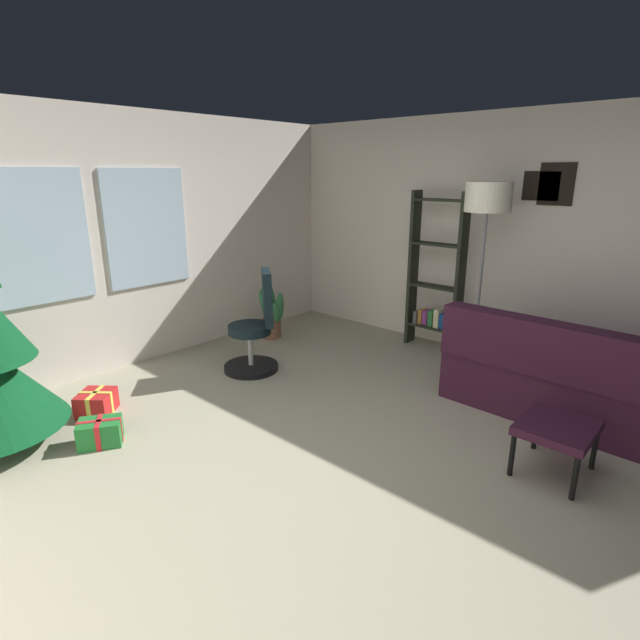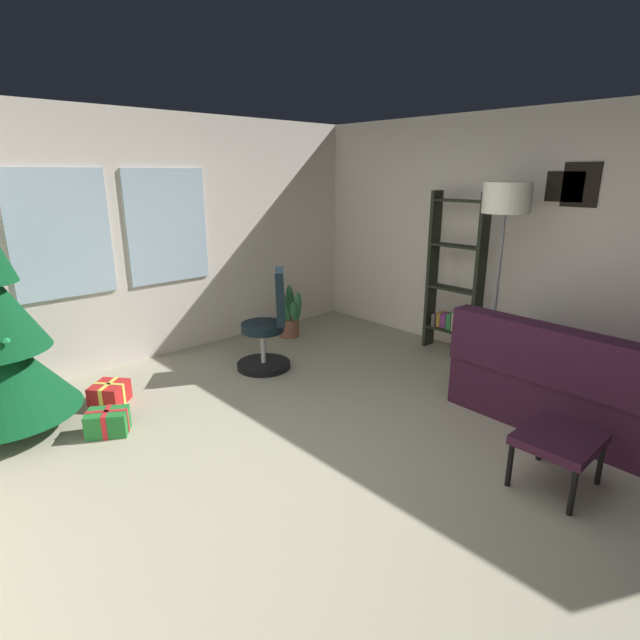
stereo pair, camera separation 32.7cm
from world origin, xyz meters
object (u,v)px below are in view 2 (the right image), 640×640
Objects in this scene: gift_box_red at (110,394)px; couch at (591,385)px; floor_lamp at (506,208)px; potted_plant at (289,315)px; footstool at (559,442)px; gift_box_green at (108,422)px; bookshelf at (455,284)px; office_chair at (269,331)px.

couch is at bearing -46.62° from gift_box_red.
floor_lamp is (0.26, 1.04, 1.36)m from couch.
floor_lamp is 2.87× the size of potted_plant.
footstool is 1.30× the size of gift_box_red.
couch reaches higher than potted_plant.
footstool is 3.63m from gift_box_red.
potted_plant reaches higher than gift_box_green.
potted_plant reaches higher than footstool.
potted_plant is (-0.47, 3.36, -0.02)m from couch.
couch reaches higher than footstool.
footstool is 0.29× the size of bookshelf.
office_chair reaches higher than couch.
floor_lamp reaches higher than office_chair.
gift_box_green is (-3.04, 2.47, -0.21)m from couch.
gift_box_green is (-0.21, -0.52, 0.00)m from gift_box_red.
potted_plant is at bearing 107.44° from floor_lamp.
couch reaches higher than gift_box_green.
couch is 4.77× the size of gift_box_green.
gift_box_red is at bearing 169.46° from office_chair.
bookshelf is at bearing -28.62° from office_chair.
gift_box_green is at bearing -111.93° from gift_box_red.
gift_box_red is at bearing 68.07° from gift_box_green.
footstool reaches higher than gift_box_green.
gift_box_green is 2.73m from potted_plant.
couch is at bearing -39.09° from gift_box_green.
office_chair reaches higher than gift_box_green.
couch is 0.95× the size of floor_lamp.
gift_box_red is 0.21× the size of floor_lamp.
floor_lamp reaches higher than footstool.
gift_box_red is 3.71m from bookshelf.
office_chair is at bearing 151.38° from bookshelf.
footstool is 2.60m from bookshelf.
bookshelf is 2.02m from potted_plant.
gift_box_red is 1.05× the size of gift_box_green.
couch is at bearing -104.08° from floor_lamp.
couch is 3.49× the size of footstool.
bookshelf is at bearing -57.99° from potted_plant.
couch is 4.55× the size of gift_box_red.
gift_box_green is at bearing 125.51° from footstool.
office_chair is at bearing 7.55° from gift_box_green.
couch is 1.71× the size of office_chair.
bookshelf is at bearing 48.14° from footstool.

